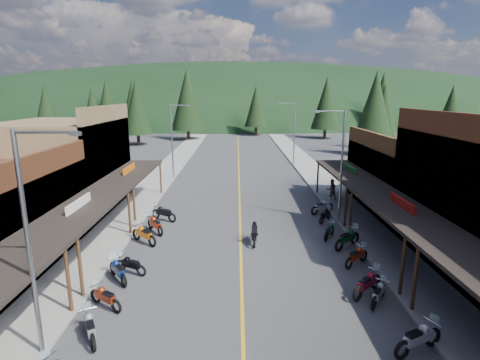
{
  "coord_description": "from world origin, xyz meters",
  "views": [
    {
      "loc": [
        -0.21,
        -17.57,
        9.04
      ],
      "look_at": [
        0.0,
        8.64,
        3.0
      ],
      "focal_mm": 28.0,
      "sensor_mm": 36.0,
      "label": 1
    }
  ],
  "objects_px": {
    "streetlight_2": "(340,161)",
    "bike_west_5": "(90,326)",
    "bike_west_11": "(164,212)",
    "rider_on_bike": "(254,234)",
    "pine_3": "(256,106)",
    "pine_11": "(375,107)",
    "bike_west_10": "(155,224)",
    "bike_east_11": "(325,214)",
    "shop_west_3": "(64,166)",
    "pine_4": "(326,103)",
    "streetlight_3": "(293,131)",
    "bike_east_7": "(367,282)",
    "bike_west_6": "(105,296)",
    "pedestrian_east_b": "(331,189)",
    "bike_east_12": "(322,206)",
    "pine_1": "(133,102)",
    "pine_2": "(187,99)",
    "bike_east_5": "(419,337)",
    "pine_7": "(107,101)",
    "pine_5": "(382,99)",
    "bike_west_8": "(131,264)",
    "bike_east_10": "(330,230)",
    "pine_9": "(383,110)",
    "bike_west_7": "(118,269)",
    "pine_6": "(451,106)",
    "bike_east_8": "(357,255)",
    "bike_west_9": "(144,234)",
    "pine_0": "(46,107)",
    "pine_8": "(93,115)",
    "streetlight_1": "(173,138)",
    "bike_east_6": "(379,292)"
  },
  "relations": [
    {
      "from": "streetlight_2",
      "to": "bike_west_5",
      "type": "distance_m",
      "value": 18.66
    },
    {
      "from": "bike_west_11",
      "to": "rider_on_bike",
      "type": "height_order",
      "value": "rider_on_bike"
    },
    {
      "from": "pine_3",
      "to": "pine_11",
      "type": "distance_m",
      "value": 32.26
    },
    {
      "from": "bike_west_10",
      "to": "bike_east_11",
      "type": "relative_size",
      "value": 1.16
    },
    {
      "from": "streetlight_2",
      "to": "pine_11",
      "type": "xyz_separation_m",
      "value": [
        13.05,
        30.0,
        2.73
      ]
    },
    {
      "from": "shop_west_3",
      "to": "pine_4",
      "type": "distance_m",
      "value": 58.27
    },
    {
      "from": "streetlight_2",
      "to": "pine_3",
      "type": "bearing_deg",
      "value": 92.91
    },
    {
      "from": "streetlight_3",
      "to": "bike_east_7",
      "type": "bearing_deg",
      "value": -92.14
    },
    {
      "from": "bike_west_6",
      "to": "bike_west_10",
      "type": "xyz_separation_m",
      "value": [
        0.22,
        9.03,
        0.07
      ]
    },
    {
      "from": "pedestrian_east_b",
      "to": "bike_east_12",
      "type": "bearing_deg",
      "value": 54.0
    },
    {
      "from": "pine_1",
      "to": "pine_2",
      "type": "relative_size",
      "value": 0.89
    },
    {
      "from": "pine_1",
      "to": "bike_east_5",
      "type": "relative_size",
      "value": 5.6
    },
    {
      "from": "shop_west_3",
      "to": "pine_7",
      "type": "height_order",
      "value": "pine_7"
    },
    {
      "from": "pine_3",
      "to": "pine_5",
      "type": "height_order",
      "value": "pine_5"
    },
    {
      "from": "pine_4",
      "to": "bike_west_8",
      "type": "bearing_deg",
      "value": -111.59
    },
    {
      "from": "bike_east_7",
      "to": "bike_east_10",
      "type": "xyz_separation_m",
      "value": [
        -0.04,
        6.97,
        -0.09
      ]
    },
    {
      "from": "bike_west_8",
      "to": "pine_4",
      "type": "bearing_deg",
      "value": 5.69
    },
    {
      "from": "bike_east_11",
      "to": "pine_9",
      "type": "bearing_deg",
      "value": 98.8
    },
    {
      "from": "bike_west_5",
      "to": "bike_west_8",
      "type": "relative_size",
      "value": 1.08
    },
    {
      "from": "pine_2",
      "to": "bike_west_7",
      "type": "distance_m",
      "value": 59.18
    },
    {
      "from": "bike_east_7",
      "to": "pedestrian_east_b",
      "type": "distance_m",
      "value": 15.57
    },
    {
      "from": "pine_5",
      "to": "bike_west_6",
      "type": "relative_size",
      "value": 7.05
    },
    {
      "from": "pine_6",
      "to": "bike_east_12",
      "type": "distance_m",
      "value": 67.21
    },
    {
      "from": "bike_west_7",
      "to": "bike_east_11",
      "type": "relative_size",
      "value": 1.12
    },
    {
      "from": "bike_west_8",
      "to": "bike_west_5",
      "type": "bearing_deg",
      "value": -153.32
    },
    {
      "from": "bike_west_7",
      "to": "bike_east_8",
      "type": "xyz_separation_m",
      "value": [
        12.32,
        1.66,
        -0.04
      ]
    },
    {
      "from": "bike_west_6",
      "to": "bike_west_8",
      "type": "relative_size",
      "value": 1.05
    },
    {
      "from": "pine_1",
      "to": "bike_west_6",
      "type": "bearing_deg",
      "value": -76.07
    },
    {
      "from": "bike_west_9",
      "to": "bike_east_10",
      "type": "bearing_deg",
      "value": -44.99
    },
    {
      "from": "pine_11",
      "to": "bike_east_10",
      "type": "distance_m",
      "value": 36.6
    },
    {
      "from": "bike_west_9",
      "to": "bike_east_5",
      "type": "relative_size",
      "value": 1.02
    },
    {
      "from": "pine_2",
      "to": "pine_6",
      "type": "xyz_separation_m",
      "value": [
        56.0,
        6.0,
        -1.51
      ]
    },
    {
      "from": "pine_4",
      "to": "bike_west_7",
      "type": "height_order",
      "value": "pine_4"
    },
    {
      "from": "pine_0",
      "to": "pine_8",
      "type": "bearing_deg",
      "value": -50.71
    },
    {
      "from": "streetlight_1",
      "to": "pine_4",
      "type": "distance_m",
      "value": 45.54
    },
    {
      "from": "streetlight_3",
      "to": "rider_on_bike",
      "type": "distance_m",
      "value": 26.87
    },
    {
      "from": "streetlight_3",
      "to": "bike_west_10",
      "type": "bearing_deg",
      "value": -117.77
    },
    {
      "from": "pine_4",
      "to": "bike_east_12",
      "type": "xyz_separation_m",
      "value": [
        -11.63,
        -49.96,
        -6.63
      ]
    },
    {
      "from": "streetlight_2",
      "to": "bike_west_6",
      "type": "bearing_deg",
      "value": -139.41
    },
    {
      "from": "pine_7",
      "to": "bike_west_9",
      "type": "distance_m",
      "value": 76.69
    },
    {
      "from": "pine_8",
      "to": "bike_east_6",
      "type": "height_order",
      "value": "pine_8"
    },
    {
      "from": "bike_east_8",
      "to": "bike_east_5",
      "type": "bearing_deg",
      "value": -40.14
    },
    {
      "from": "pine_8",
      "to": "bike_east_10",
      "type": "xyz_separation_m",
      "value": [
        27.71,
        -35.04,
        -5.44
      ]
    },
    {
      "from": "pine_11",
      "to": "bike_east_8",
      "type": "relative_size",
      "value": 6.22
    },
    {
      "from": "pine_3",
      "to": "bike_west_10",
      "type": "xyz_separation_m",
      "value": [
        -9.67,
        -59.98,
        -5.85
      ]
    },
    {
      "from": "pine_7",
      "to": "bike_east_6",
      "type": "height_order",
      "value": "pine_7"
    },
    {
      "from": "bike_east_10",
      "to": "pine_9",
      "type": "bearing_deg",
      "value": 95.17
    },
    {
      "from": "pine_6",
      "to": "rider_on_bike",
      "type": "distance_m",
      "value": 75.23
    },
    {
      "from": "streetlight_1",
      "to": "rider_on_bike",
      "type": "xyz_separation_m",
      "value": [
        7.8,
        -17.88,
        -3.85
      ]
    },
    {
      "from": "pine_6",
      "to": "pine_8",
      "type": "xyz_separation_m",
      "value": [
        -68.0,
        -24.0,
        -0.51
      ]
    }
  ]
}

